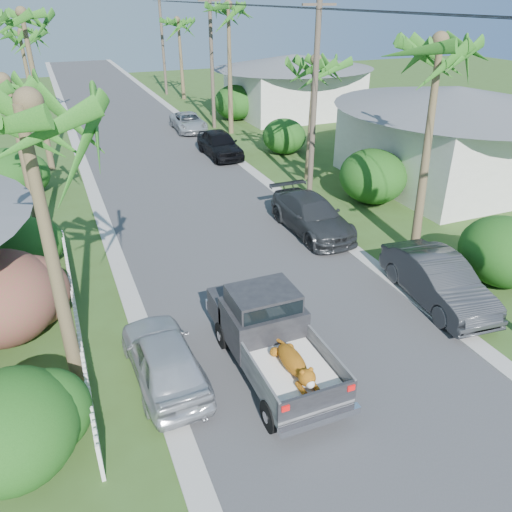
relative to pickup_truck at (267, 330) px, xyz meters
name	(u,v)px	position (x,y,z in m)	size (l,w,h in m)	color
ground	(356,399)	(1.43, -2.17, -1.01)	(120.00, 120.00, 0.00)	#35521E
road	(147,145)	(1.43, 22.83, -1.00)	(8.00, 100.00, 0.02)	#38383A
curb_left	(79,152)	(-2.87, 22.83, -0.98)	(0.60, 100.00, 0.06)	#A5A39E
curb_right	(210,139)	(5.73, 22.83, -0.98)	(0.60, 100.00, 0.06)	#A5A39E
pickup_truck	(267,330)	(0.00, 0.00, 0.00)	(1.98, 5.12, 2.06)	black
parked_car_rn	(438,281)	(6.18, 0.65, -0.26)	(1.60, 4.57, 1.51)	#2C2E31
parked_car_rm	(312,215)	(5.03, 6.91, -0.30)	(1.99, 4.90, 1.42)	#2B2D2F
parked_car_rf	(220,144)	(5.03, 18.64, -0.24)	(1.81, 4.51, 1.54)	black
parked_car_rd	(189,122)	(5.03, 25.60, -0.39)	(2.05, 4.45, 1.24)	#B5B8BD
parked_car_ln	(164,358)	(-2.69, 0.31, -0.33)	(1.61, 4.01, 1.36)	silver
palm_l_a	(19,106)	(-4.77, 0.83, 5.92)	(4.40, 4.40, 8.20)	brown
palm_l_b	(7,82)	(-5.37, 9.83, 5.14)	(4.40, 4.40, 7.40)	brown
palm_l_c	(22,14)	(-4.57, 19.83, 6.90)	(4.40, 4.40, 9.20)	brown
palm_l_d	(19,32)	(-5.07, 31.83, 5.43)	(4.40, 4.40, 7.70)	brown
palm_r_a	(444,43)	(7.73, 3.83, 6.41)	(4.40, 4.40, 8.70)	brown
palm_r_b	(314,61)	(8.03, 12.83, 4.94)	(4.40, 4.40, 7.20)	brown
palm_r_c	(228,6)	(7.63, 23.83, 7.10)	(4.40, 4.40, 9.40)	brown
palm_r_d	(178,20)	(7.93, 37.83, 5.73)	(4.40, 4.40, 8.00)	brown
shrub_l_a	(13,428)	(-6.07, -1.17, 0.09)	(2.60, 2.86, 2.20)	#1A4213
shrub_l_b	(2,298)	(-6.37, 3.83, 0.29)	(3.00, 3.30, 2.60)	#A9183F
shrub_l_c	(21,246)	(-5.97, 7.83, -0.01)	(2.40, 2.64, 2.00)	#1A4213
shrub_l_d	(7,174)	(-6.57, 15.83, 0.19)	(3.20, 3.52, 2.40)	#1A4213
shrub_r_a	(504,251)	(9.03, 0.83, 0.14)	(2.80, 3.08, 2.30)	#1A4213
shrub_r_b	(373,176)	(9.23, 8.83, 0.24)	(3.00, 3.30, 2.50)	#1A4213
shrub_r_c	(284,136)	(8.93, 17.83, 0.04)	(2.60, 2.86, 2.10)	#1A4213
shrub_r_d	(235,102)	(9.43, 27.83, 0.29)	(3.20, 3.52, 2.60)	#1A4213
picket_fence	(76,317)	(-4.57, 3.33, -0.51)	(0.10, 11.00, 1.00)	white
house_right_near	(450,140)	(14.43, 9.83, 1.21)	(8.00, 9.00, 4.80)	silver
house_right_far	(293,87)	(14.43, 27.83, 1.11)	(9.00, 8.00, 4.60)	silver
utility_pole_b	(314,98)	(7.03, 10.83, 3.59)	(1.60, 0.26, 9.00)	brown
utility_pole_c	(212,62)	(7.03, 25.83, 3.59)	(1.60, 0.26, 9.00)	brown
utility_pole_d	(163,44)	(7.03, 40.83, 3.59)	(1.60, 0.26, 9.00)	brown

